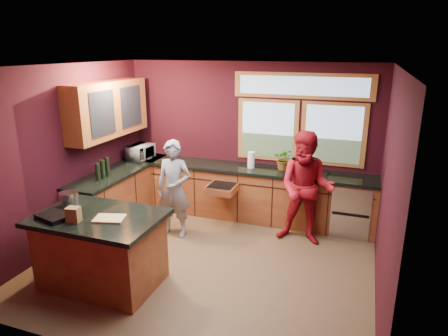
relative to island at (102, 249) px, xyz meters
The scene contains 14 objects.
floor 1.48m from the island, 41.74° to the left, with size 4.50×4.50×0.00m, color brown.
room_shell 1.88m from the island, 70.26° to the left, with size 4.52×4.02×2.71m.
back_counter 2.91m from the island, 64.64° to the left, with size 4.50×0.64×0.93m.
left_counter 2.00m from the island, 116.77° to the left, with size 0.64×2.30×0.93m.
island is the anchor object (origin of this frame).
person_grey 1.63m from the island, 81.64° to the left, with size 0.57×0.37×1.56m, color slate.
person_red 3.04m from the island, 42.28° to the left, with size 0.85×0.67×1.76m, color #A3131E.
microwave 2.67m from the island, 109.53° to the left, with size 0.50×0.34×0.28m, color #999999.
potted_plant 3.27m from the island, 56.83° to the left, with size 0.34×0.29×0.38m, color #999999.
paper_towel 2.95m from the island, 65.66° to the left, with size 0.12×0.12×0.28m, color white.
cutting_board 0.52m from the island, 14.04° to the right, with size 0.35×0.25×0.02m, color tan.
stock_pot 0.80m from the island, 164.74° to the left, with size 0.24×0.24×0.18m, color #BBBBC0.
paper_bag 0.63m from the island, 120.96° to the right, with size 0.15×0.12×0.18m, color brown.
black_tray 0.71m from the island, 150.95° to the right, with size 0.40×0.28×0.05m, color black.
Camera 1 is at (1.93, -4.66, 2.92)m, focal length 32.00 mm.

